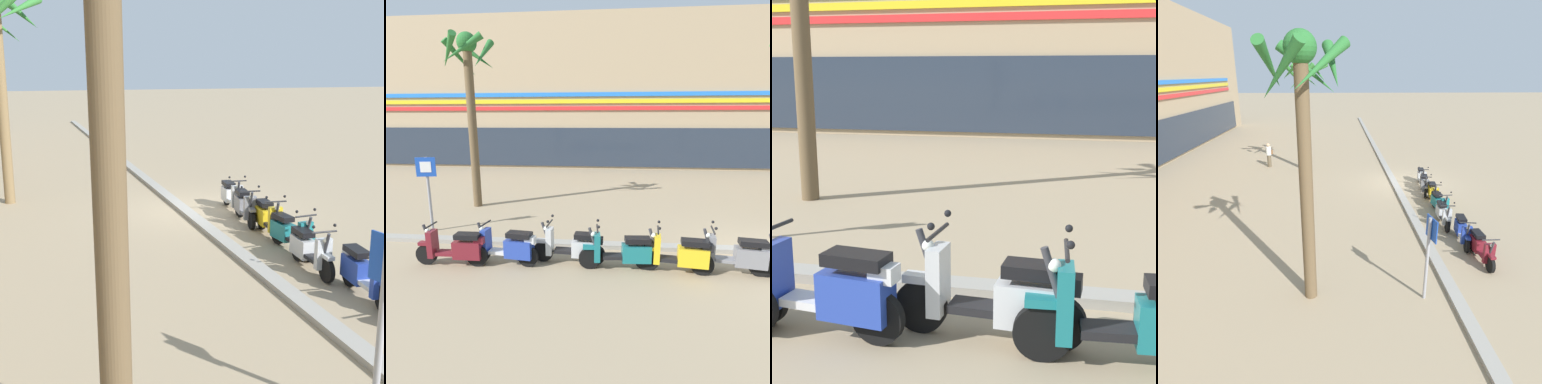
{
  "view_description": "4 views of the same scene",
  "coord_description": "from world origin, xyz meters",
  "views": [
    {
      "loc": [
        -14.97,
        5.37,
        4.25
      ],
      "look_at": [
        -2.51,
        1.15,
        1.21
      ],
      "focal_mm": 49.65,
      "sensor_mm": 36.0,
      "label": 1
    },
    {
      "loc": [
        -4.63,
        -7.87,
        3.49
      ],
      "look_at": [
        -5.64,
        2.97,
        1.04
      ],
      "focal_mm": 29.56,
      "sensor_mm": 36.0,
      "label": 2
    },
    {
      "loc": [
        -4.69,
        -5.36,
        2.49
      ],
      "look_at": [
        -6.03,
        0.6,
        1.16
      ],
      "focal_mm": 52.62,
      "sensor_mm": 36.0,
      "label": 3
    },
    {
      "loc": [
        -17.92,
        3.76,
        5.82
      ],
      "look_at": [
        -5.22,
        3.26,
        1.36
      ],
      "focal_mm": 31.36,
      "sensor_mm": 36.0,
      "label": 4
    }
  ],
  "objects": [
    {
      "name": "mall_facade_backdrop",
      "position": [
        -1.54,
        20.8,
        5.39
      ],
      "size": [
        51.61,
        10.78,
        10.8
      ],
      "color": "tan",
      "rests_on": "ground"
    },
    {
      "name": "scooter_maroon_last_in_row",
      "position": [
        -8.26,
        -0.94,
        0.45
      ],
      "size": [
        1.81,
        0.56,
        1.04
      ],
      "color": "black",
      "rests_on": "ground"
    },
    {
      "name": "scooter_blue_lead_nearest",
      "position": [
        -7.01,
        -0.78,
        0.46
      ],
      "size": [
        1.79,
        0.59,
        1.04
      ],
      "color": "black",
      "rests_on": "ground"
    },
    {
      "name": "scooter_silver_second_in_line",
      "position": [
        -5.41,
        -0.55,
        0.44
      ],
      "size": [
        1.84,
        0.56,
        1.17
      ],
      "color": "black",
      "rests_on": "ground"
    },
    {
      "name": "scooter_teal_tail_end",
      "position": [
        -4.2,
        -0.75,
        0.44
      ],
      "size": [
        1.86,
        0.56,
        1.17
      ],
      "color": "black",
      "rests_on": "ground"
    },
    {
      "name": "scooter_yellow_gap_after_mid",
      "position": [
        -2.87,
        -0.83,
        0.45
      ],
      "size": [
        1.73,
        0.58,
        1.17
      ],
      "color": "black",
      "rests_on": "ground"
    },
    {
      "name": "scooter_grey_mid_front",
      "position": [
        -1.57,
        -0.75,
        0.46
      ],
      "size": [
        1.77,
        0.63,
        1.17
      ],
      "color": "black",
      "rests_on": "ground"
    },
    {
      "name": "crossing_sign",
      "position": [
        -10.25,
        1.4,
        1.5
      ],
      "size": [
        0.59,
        0.17,
        2.4
      ],
      "color": "#939399",
      "rests_on": "ground"
    },
    {
      "name": "palm_tree_near_sign",
      "position": [
        -10.03,
        4.52,
        4.94
      ],
      "size": [
        2.05,
        2.15,
        6.76
      ],
      "color": "brown",
      "rests_on": "ground"
    }
  ]
}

